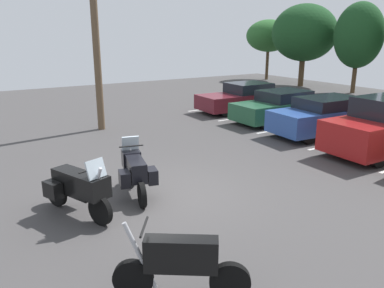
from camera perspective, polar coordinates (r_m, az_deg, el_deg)
The scene contains 12 objects.
ground at distance 9.98m, azimuth -3.27°, elevation -7.63°, with size 44.00×44.00×0.10m, color #423F3F.
motorcycle_touring at distance 9.84m, azimuth -8.34°, elevation -3.81°, with size 2.03×0.99×1.38m.
motorcycle_second at distance 8.93m, azimuth -16.29°, elevation -6.10°, with size 2.13×1.20×1.45m.
motorcycle_third at distance 6.12m, azimuth -1.75°, elevation -17.14°, with size 1.30×1.81×1.28m.
parking_stripes at distance 16.73m, azimuth 18.59°, elevation 1.54°, with size 13.70×4.63×0.01m.
car_maroon at distance 20.52m, azimuth 7.69°, elevation 6.75°, with size 2.01×4.93×1.44m.
car_green at distance 18.32m, azimuth 12.78°, elevation 5.36°, with size 1.89×4.53×1.41m.
car_blue at distance 16.41m, azimuth 18.97°, elevation 3.91°, with size 2.07×4.71×1.50m.
utility_pole at distance 16.52m, azimuth -14.17°, elevation 18.30°, with size 1.53×1.15×9.21m.
tree_far_right at distance 34.82m, azimuth 11.17°, elevation 15.30°, with size 3.77×3.77×5.02m.
tree_center_left at distance 28.53m, azimuth 23.27°, elevation 14.42°, with size 3.13×3.13×5.89m.
tree_left at distance 30.97m, azimuth 16.16°, elevation 15.38°, with size 4.74×4.74×5.99m.
Camera 1 is at (8.06, -4.32, 3.95)m, focal length 36.36 mm.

